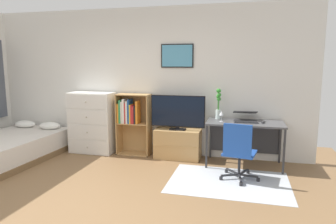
% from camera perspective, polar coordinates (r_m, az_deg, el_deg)
% --- Properties ---
extents(ground_plane, '(7.20, 7.20, 0.00)m').
position_cam_1_polar(ground_plane, '(3.94, -16.27, -16.77)').
color(ground_plane, brown).
extents(wall_back_with_posters, '(6.12, 0.09, 2.70)m').
position_cam_1_polar(wall_back_with_posters, '(5.77, -4.50, 5.68)').
color(wall_back_with_posters, silver).
rests_on(wall_back_with_posters, ground_plane).
extents(area_rug, '(1.70, 1.20, 0.01)m').
position_cam_1_polar(area_rug, '(4.59, 11.26, -12.69)').
color(area_rug, '#B2B7BC').
rests_on(area_rug, ground_plane).
extents(bed, '(1.40, 2.03, 0.55)m').
position_cam_1_polar(bed, '(6.15, -27.34, -5.85)').
color(bed, brown).
rests_on(bed, ground_plane).
extents(dresser, '(0.84, 0.46, 1.15)m').
position_cam_1_polar(dresser, '(6.00, -13.94, -1.93)').
color(dresser, white).
rests_on(dresser, ground_plane).
extents(bookshelf, '(0.62, 0.30, 1.13)m').
position_cam_1_polar(bookshelf, '(5.72, -6.83, -1.19)').
color(bookshelf, tan).
rests_on(bookshelf, ground_plane).
extents(tv_stand, '(0.81, 0.41, 0.53)m').
position_cam_1_polar(tv_stand, '(5.51, 1.84, -5.96)').
color(tv_stand, tan).
rests_on(tv_stand, ground_plane).
extents(television, '(0.97, 0.16, 0.61)m').
position_cam_1_polar(television, '(5.37, 1.82, -0.10)').
color(television, black).
rests_on(television, tv_stand).
extents(desk, '(1.24, 0.63, 0.74)m').
position_cam_1_polar(desk, '(5.27, 14.18, -3.05)').
color(desk, '#4C4C4F').
rests_on(desk, ground_plane).
extents(office_chair, '(0.58, 0.57, 0.86)m').
position_cam_1_polar(office_chair, '(4.53, 13.04, -6.99)').
color(office_chair, '#232326').
rests_on(office_chair, ground_plane).
extents(laptop, '(0.43, 0.46, 0.17)m').
position_cam_1_polar(laptop, '(5.25, 14.27, -0.92)').
color(laptop, '#333338').
rests_on(laptop, desk).
extents(computer_mouse, '(0.06, 0.10, 0.03)m').
position_cam_1_polar(computer_mouse, '(5.16, 17.33, -1.80)').
color(computer_mouse, '#262628').
rests_on(computer_mouse, desk).
extents(bamboo_vase, '(0.09, 0.09, 0.53)m').
position_cam_1_polar(bamboo_vase, '(5.32, 9.41, 1.64)').
color(bamboo_vase, silver).
rests_on(bamboo_vase, desk).
extents(wine_glass, '(0.07, 0.07, 0.18)m').
position_cam_1_polar(wine_glass, '(5.09, 9.96, -0.31)').
color(wine_glass, silver).
rests_on(wine_glass, desk).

